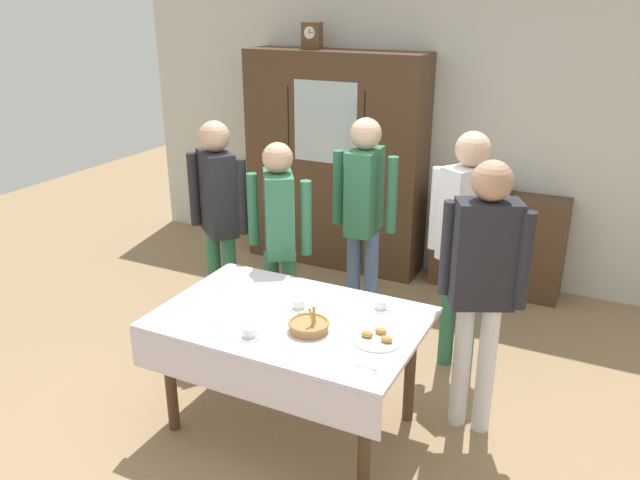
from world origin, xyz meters
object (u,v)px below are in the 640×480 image
dining_table (288,334)px  spoon_mid_left (370,368)px  book_stack (503,189)px  person_near_right_end (466,229)px  person_by_cabinet (364,206)px  bookshelf_low (497,243)px  spoon_far_right (356,323)px  tea_cup_mid_left (250,333)px  person_beside_shelf (483,273)px  bread_basket (309,325)px  wall_cabinet (335,161)px  spoon_back_edge (213,323)px  pastry_plate (378,338)px  person_behind_table_right (218,208)px  mantel_clock (312,36)px  person_behind_table_left (279,229)px  tea_cup_far_right (381,305)px  tea_cup_far_left (299,305)px

dining_table → spoon_mid_left: bearing=-24.0°
book_stack → person_near_right_end: 1.46m
person_by_cabinet → bookshelf_low: bearing=58.0°
spoon_far_right → tea_cup_mid_left: bearing=-139.1°
spoon_mid_left → person_beside_shelf: (0.37, 0.81, 0.29)m
bread_basket → wall_cabinet: bearing=112.1°
bread_basket → spoon_back_edge: bread_basket is taller
pastry_plate → spoon_far_right: (-0.18, 0.12, -0.01)m
spoon_far_right → person_behind_table_right: person_behind_table_right is taller
mantel_clock → spoon_mid_left: mantel_clock is taller
book_stack → person_by_cabinet: 1.52m
bookshelf_low → person_behind_table_right: (-1.80, -1.77, 0.60)m
pastry_plate → mantel_clock: bearing=123.6°
spoon_far_right → person_behind_table_right: size_ratio=0.07×
dining_table → bookshelf_low: bearing=74.8°
bread_basket → spoon_far_right: bearing=43.3°
spoon_mid_left → spoon_back_edge: bearing=177.8°
dining_table → tea_cup_mid_left: bearing=-105.8°
dining_table → person_behind_table_left: size_ratio=0.97×
wall_cabinet → mantel_clock: bearing=-179.8°
dining_table → tea_cup_far_right: 0.59m
bookshelf_low → tea_cup_far_left: bearing=-106.0°
mantel_clock → person_by_cabinet: size_ratio=0.14×
bread_basket → person_by_cabinet: size_ratio=0.14×
tea_cup_far_left → person_beside_shelf: bearing=20.5°
tea_cup_far_right → person_near_right_end: person_near_right_end is taller
person_near_right_end → tea_cup_far_right: bearing=-109.6°
book_stack → tea_cup_far_left: bearing=-106.0°
tea_cup_mid_left → dining_table: bearing=74.2°
spoon_mid_left → spoon_far_right: (-0.25, 0.41, 0.00)m
dining_table → person_by_cabinet: 1.42m
spoon_mid_left → spoon_back_edge: 1.01m
spoon_back_edge → person_behind_table_right: bearing=122.8°
wall_cabinet → tea_cup_far_right: bearing=-58.8°
spoon_far_right → person_by_cabinet: size_ratio=0.07×
bread_basket → bookshelf_low: bearing=78.8°
person_near_right_end → person_beside_shelf: bearing=-67.9°
person_behind_table_right → tea_cup_far_right: bearing=-18.4°
bookshelf_low → tea_cup_mid_left: size_ratio=8.96×
dining_table → person_near_right_end: (0.75, 1.18, 0.41)m
person_near_right_end → wall_cabinet: bearing=139.4°
spoon_back_edge → person_by_cabinet: (0.28, 1.61, 0.29)m
spoon_back_edge → bookshelf_low: bearing=69.5°
wall_cabinet → person_near_right_end: wall_cabinet is taller
dining_table → person_beside_shelf: size_ratio=0.91×
tea_cup_far_right → bread_basket: size_ratio=0.54×
bread_basket → spoon_back_edge: size_ratio=2.02×
dining_table → person_behind_table_left: bearing=122.4°
book_stack → person_behind_table_right: person_behind_table_right is taller
spoon_back_edge → person_beside_shelf: bearing=29.1°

